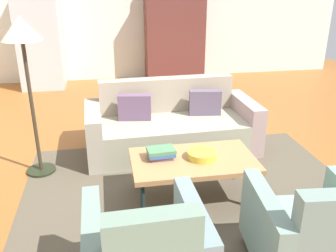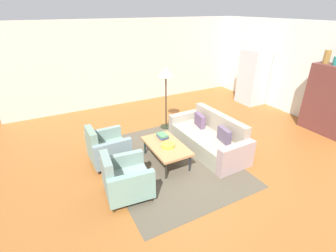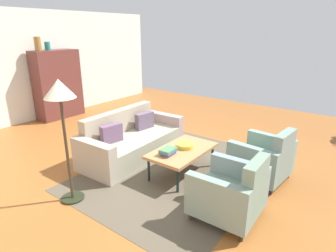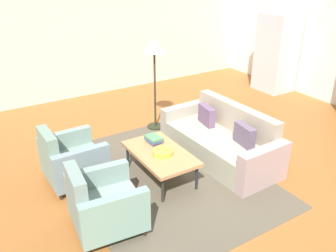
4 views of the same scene
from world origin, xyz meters
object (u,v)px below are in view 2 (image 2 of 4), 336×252
fruit_bowl (168,145)px  cabinet (331,101)px  armchair_right (124,180)px  armchair_left (106,149)px  coffee_table (166,146)px  refrigerator (253,77)px  vase_round (336,61)px  couch (210,138)px  book_stack (162,136)px  vase_tall (327,57)px  floor_lamp (166,78)px

fruit_bowl → cabinet: cabinet is taller
armchair_right → armchair_left: bearing=-174.4°
armchair_left → cabinet: (1.30, 5.70, 0.56)m
coffee_table → armchair_right: 1.31m
coffee_table → refrigerator: refrigerator is taller
vase_round → refrigerator: size_ratio=0.11×
armchair_right → cabinet: cabinet is taller
couch → fruit_bowl: size_ratio=7.44×
fruit_bowl → vase_round: bearing=84.1°
book_stack → armchair_left: bearing=-103.4°
coffee_table → fruit_bowl: 0.11m
refrigerator → armchair_right: bearing=-65.4°
couch → vase_round: bearing=-101.1°
fruit_bowl → book_stack: book_stack is taller
couch → fruit_bowl: 1.20m
armchair_right → cabinet: 5.73m
armchair_left → cabinet: size_ratio=0.49×
vase_tall → vase_round: vase_tall is taller
cabinet → floor_lamp: (-2.27, -3.71, 0.54)m
coffee_table → armchair_right: bearing=-63.0°
coffee_table → vase_tall: 4.80m
armchair_right → fruit_bowl: 1.28m
armchair_left → refrigerator: refrigerator is taller
fruit_bowl → floor_lamp: (-1.66, 0.82, 0.97)m
book_stack → refrigerator: (-1.66, 4.36, 0.43)m
floor_lamp → fruit_bowl: bearing=-26.4°
couch → book_stack: size_ratio=7.70×
coffee_table → book_stack: 0.33m
armchair_left → vase_tall: 5.99m
fruit_bowl → refrigerator: (-2.05, 4.43, 0.45)m
fruit_bowl → refrigerator: refrigerator is taller
armchair_left → fruit_bowl: bearing=58.4°
coffee_table → refrigerator: (-1.96, 4.43, 0.52)m
cabinet → vase_tall: vase_tall is taller
fruit_bowl → book_stack: 0.39m
cabinet → vase_round: size_ratio=8.65×
floor_lamp → couch: bearing=13.0°
vase_round → refrigerator: vase_round is taller
book_stack → vase_round: vase_round is taller
armchair_right → vase_round: size_ratio=4.23×
armchair_left → vase_round: (1.15, 5.69, 1.56)m
book_stack → coffee_table: bearing=-12.4°
coffee_table → armchair_left: (-0.60, -1.17, -0.06)m
couch → floor_lamp: 1.98m
vase_round → book_stack: bearing=-100.8°
couch → refrigerator: 3.84m
couch → fruit_bowl: couch is taller
coffee_table → vase_round: (0.55, 4.53, 1.50)m
vase_tall → refrigerator: 2.49m
vase_round → vase_tall: bearing=180.0°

